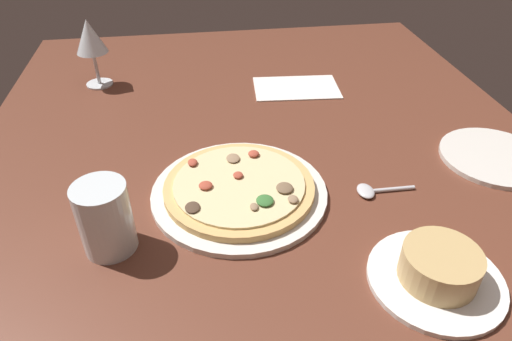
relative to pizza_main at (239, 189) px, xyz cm
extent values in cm
cube|color=brown|center=(-4.69, 6.27, -3.19)|extent=(150.00, 110.00, 4.00)
cylinder|color=silver|center=(-0.01, -0.01, -0.69)|extent=(29.00, 29.00, 1.00)
cylinder|color=tan|center=(-0.01, -0.01, 0.41)|extent=(24.77, 24.77, 1.20)
cylinder|color=beige|center=(-0.01, -0.01, 1.21)|extent=(21.53, 21.53, 0.40)
ellipsoid|color=#937556|center=(5.79, 7.72, 1.72)|extent=(1.98, 1.62, 0.62)
ellipsoid|color=#AD4733|center=(0.42, -5.45, 1.77)|extent=(2.24, 2.23, 0.71)
ellipsoid|color=brown|center=(2.85, 6.98, 1.74)|extent=(2.92, 2.72, 0.66)
ellipsoid|color=#937556|center=(-6.74, -0.27, 1.67)|extent=(2.85, 2.34, 0.52)
ellipsoid|color=#AD4733|center=(-1.62, 0.02, 1.73)|extent=(1.85, 1.64, 0.65)
ellipsoid|color=#4C3828|center=(5.36, -7.72, 1.63)|extent=(2.76, 2.30, 0.44)
ellipsoid|color=#AD4733|center=(-7.42, 3.45, 1.79)|extent=(2.03, 1.94, 0.76)
ellipsoid|color=#AD4733|center=(-6.35, -7.30, 1.76)|extent=(2.19, 1.64, 0.70)
ellipsoid|color=#387033|center=(5.51, 3.36, 1.76)|extent=(2.88, 2.72, 0.69)
ellipsoid|color=#937556|center=(6.64, 1.52, 1.67)|extent=(1.76, 1.28, 0.51)
cylinder|color=white|center=(21.96, 23.76, -0.79)|extent=(18.01, 18.01, 0.80)
cylinder|color=tan|center=(21.96, 23.76, 1.88)|extent=(10.21, 10.21, 4.54)
cylinder|color=silver|center=(-46.59, -28.36, -0.99)|extent=(6.20, 6.20, 0.40)
cylinder|color=silver|center=(-46.59, -28.36, 3.07)|extent=(0.80, 0.80, 7.72)
cone|color=silver|center=(-46.59, -28.36, 10.73)|extent=(7.07, 7.07, 7.60)
cylinder|color=silver|center=(8.98, -19.69, 4.22)|extent=(7.51, 7.51, 10.81)
cylinder|color=silver|center=(8.98, -19.69, 1.97)|extent=(6.91, 6.91, 6.32)
cylinder|color=silver|center=(-3.66, 47.81, -0.74)|extent=(19.50, 19.50, 0.90)
cube|color=white|center=(-37.71, 17.96, -1.04)|extent=(13.88, 20.59, 0.30)
ellipsoid|color=silver|center=(2.64, 20.86, -0.69)|extent=(4.02, 2.82, 1.00)
cylinder|color=silver|center=(2.66, 25.12, -0.84)|extent=(0.75, 8.53, 0.70)
camera|label=1|loc=(58.68, -5.82, 46.85)|focal=32.05mm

